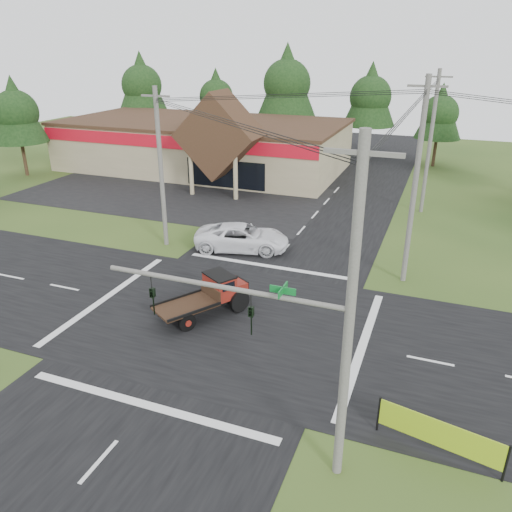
% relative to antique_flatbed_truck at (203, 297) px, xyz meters
% --- Properties ---
extents(ground, '(120.00, 120.00, 0.00)m').
position_rel_antique_flatbed_truck_xyz_m(ground, '(1.11, -0.07, -1.04)').
color(ground, '#2D4819').
rests_on(ground, ground).
extents(road_ns, '(12.00, 120.00, 0.02)m').
position_rel_antique_flatbed_truck_xyz_m(road_ns, '(1.11, -0.07, -1.03)').
color(road_ns, black).
rests_on(road_ns, ground).
extents(road_ew, '(120.00, 12.00, 0.02)m').
position_rel_antique_flatbed_truck_xyz_m(road_ew, '(1.11, -0.07, -1.03)').
color(road_ew, black).
rests_on(road_ew, ground).
extents(parking_apron, '(28.00, 14.00, 0.02)m').
position_rel_antique_flatbed_truck_xyz_m(parking_apron, '(-12.89, 18.93, -1.02)').
color(parking_apron, black).
rests_on(parking_apron, ground).
extents(cvs_building, '(30.40, 18.20, 9.19)m').
position_rel_antique_flatbed_truck_xyz_m(cvs_building, '(-14.59, 29.49, 1.74)').
color(cvs_building, '#978A66').
rests_on(cvs_building, ground).
extents(traffic_signal_mast, '(8.12, 0.24, 7.00)m').
position_rel_antique_flatbed_truck_xyz_m(traffic_signal_mast, '(6.93, -7.57, 3.39)').
color(traffic_signal_mast, '#595651').
rests_on(traffic_signal_mast, ground).
extents(utility_pole_nr, '(2.00, 0.30, 11.00)m').
position_rel_antique_flatbed_truck_xyz_m(utility_pole_nr, '(8.61, -7.57, 4.60)').
color(utility_pole_nr, '#595651').
rests_on(utility_pole_nr, ground).
extents(utility_pole_nw, '(2.00, 0.30, 10.50)m').
position_rel_antique_flatbed_truck_xyz_m(utility_pole_nw, '(-6.89, 7.93, 4.35)').
color(utility_pole_nw, '#595651').
rests_on(utility_pole_nw, ground).
extents(utility_pole_ne, '(2.00, 0.30, 11.50)m').
position_rel_antique_flatbed_truck_xyz_m(utility_pole_ne, '(9.11, 7.93, 4.85)').
color(utility_pole_ne, '#595651').
rests_on(utility_pole_ne, ground).
extents(utility_pole_n, '(2.00, 0.30, 11.20)m').
position_rel_antique_flatbed_truck_xyz_m(utility_pole_n, '(9.11, 21.93, 4.70)').
color(utility_pole_n, '#595651').
rests_on(utility_pole_n, ground).
extents(tree_row_a, '(6.72, 6.72, 12.12)m').
position_rel_antique_flatbed_truck_xyz_m(tree_row_a, '(-28.89, 39.93, 7.01)').
color(tree_row_a, '#332316').
rests_on(tree_row_a, ground).
extents(tree_row_b, '(5.60, 5.60, 10.10)m').
position_rel_antique_flatbed_truck_xyz_m(tree_row_b, '(-18.89, 41.93, 5.67)').
color(tree_row_b, '#332316').
rests_on(tree_row_b, ground).
extents(tree_row_c, '(7.28, 7.28, 13.13)m').
position_rel_antique_flatbed_truck_xyz_m(tree_row_c, '(-8.89, 40.93, 7.68)').
color(tree_row_c, '#332316').
rests_on(tree_row_c, ground).
extents(tree_row_d, '(6.16, 6.16, 11.11)m').
position_rel_antique_flatbed_truck_xyz_m(tree_row_d, '(1.11, 41.93, 6.34)').
color(tree_row_d, '#332316').
rests_on(tree_row_d, ground).
extents(tree_row_e, '(5.04, 5.04, 9.09)m').
position_rel_antique_flatbed_truck_xyz_m(tree_row_e, '(9.11, 39.93, 4.99)').
color(tree_row_e, '#332316').
rests_on(tree_row_e, ground).
extents(tree_side_w, '(5.60, 5.60, 10.10)m').
position_rel_antique_flatbed_truck_xyz_m(tree_side_w, '(-30.89, 19.93, 5.67)').
color(tree_side_w, '#332316').
rests_on(tree_side_w, ground).
extents(antique_flatbed_truck, '(4.24, 5.22, 2.08)m').
position_rel_antique_flatbed_truck_xyz_m(antique_flatbed_truck, '(0.00, 0.00, 0.00)').
color(antique_flatbed_truck, '#61190D').
rests_on(antique_flatbed_truck, ground).
extents(roadside_banner, '(4.21, 1.02, 1.46)m').
position_rel_antique_flatbed_truck_xyz_m(roadside_banner, '(11.60, -5.66, -0.31)').
color(roadside_banner, '#89AC16').
rests_on(roadside_banner, ground).
extents(white_pickup, '(6.78, 4.34, 1.74)m').
position_rel_antique_flatbed_truck_xyz_m(white_pickup, '(-1.60, 8.95, -0.17)').
color(white_pickup, white).
rests_on(white_pickup, ground).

